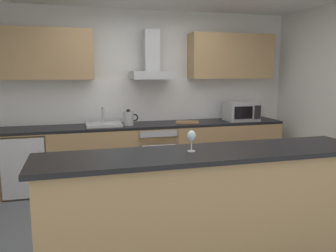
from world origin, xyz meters
name	(u,v)px	position (x,y,z in m)	size (l,w,h in m)	color
ground	(175,225)	(0.00, 0.00, -0.01)	(5.83, 4.68, 0.02)	slate
wall_back	(141,95)	(0.00, 1.90, 1.30)	(5.83, 0.12, 2.60)	white
backsplash_tile	(142,100)	(0.00, 1.83, 1.23)	(4.10, 0.02, 0.66)	white
counter_back	(147,153)	(0.00, 1.52, 0.45)	(4.25, 0.60, 0.90)	tan
counter_island	(207,208)	(0.03, -0.82, 0.51)	(2.86, 0.64, 1.02)	tan
upper_cabinets	(144,55)	(0.00, 1.67, 1.91)	(4.19, 0.32, 0.70)	tan
oven	(154,153)	(0.11, 1.49, 0.46)	(0.60, 0.62, 0.80)	slate
refrigerator	(26,163)	(-1.70, 1.49, 0.43)	(0.58, 0.60, 0.85)	white
microwave	(241,111)	(1.53, 1.46, 1.05)	(0.50, 0.38, 0.30)	#B7BABC
sink	(104,124)	(-0.63, 1.50, 0.93)	(0.50, 0.40, 0.26)	silver
kettle	(128,118)	(-0.28, 1.46, 1.01)	(0.29, 0.15, 0.24)	#B7BABC
range_hood	(152,64)	(0.11, 1.62, 1.79)	(0.62, 0.45, 0.72)	#B7BABC
wine_glass	(192,137)	(-0.10, -0.79, 1.14)	(0.08, 0.08, 0.18)	silver
chopping_board	(187,122)	(0.63, 1.47, 0.91)	(0.34, 0.22, 0.02)	#9E7247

